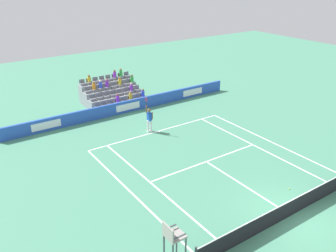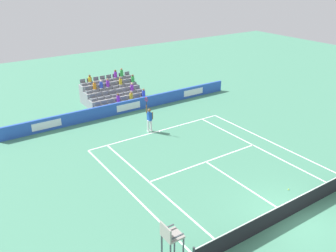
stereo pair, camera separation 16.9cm
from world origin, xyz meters
TOP-DOWN VIEW (x-y plane):
  - ground_plane at (0.00, 0.00)m, footprint 80.00×80.00m
  - line_baseline at (0.00, -11.89)m, footprint 10.97×0.10m
  - line_service at (0.00, -6.40)m, footprint 8.23×0.10m
  - line_centre_service at (0.00, -3.20)m, footprint 0.10×6.40m
  - line_singles_sideline_left at (4.12, -5.95)m, footprint 0.10×11.89m
  - line_singles_sideline_right at (-4.12, -5.95)m, footprint 0.10×11.89m
  - line_doubles_sideline_left at (5.49, -5.95)m, footprint 0.10×11.89m
  - line_doubles_sideline_right at (-5.49, -5.95)m, footprint 0.10×11.89m
  - line_centre_mark at (0.00, -11.79)m, footprint 0.10×0.20m
  - sponsor_barrier at (-0.00, -16.56)m, footprint 20.29×0.22m
  - tennis_net at (0.00, 0.00)m, footprint 11.97×0.10m
  - tennis_player at (0.55, -12.21)m, footprint 0.53×0.36m
  - umpire_chair at (6.76, -0.38)m, footprint 0.70×0.70m
  - stadium_stand at (-0.01, -19.49)m, footprint 4.96×3.80m
  - loose_tennis_ball at (-1.75, -1.51)m, footprint 0.07×0.07m

SIDE VIEW (x-z plane):
  - ground_plane at x=0.00m, z-range 0.00..0.00m
  - line_baseline at x=0.00m, z-range 0.00..0.01m
  - line_service at x=0.00m, z-range 0.00..0.01m
  - line_centre_service at x=0.00m, z-range 0.00..0.01m
  - line_singles_sideline_left at x=4.12m, z-range 0.00..0.01m
  - line_singles_sideline_right at x=-4.12m, z-range 0.00..0.01m
  - line_doubles_sideline_left at x=5.49m, z-range 0.00..0.01m
  - line_doubles_sideline_right at x=-5.49m, z-range 0.00..0.01m
  - line_centre_mark at x=0.00m, z-range 0.00..0.01m
  - loose_tennis_ball at x=-1.75m, z-range 0.00..0.07m
  - tennis_net at x=0.00m, z-range -0.04..1.03m
  - sponsor_barrier at x=0.00m, z-range 0.00..1.00m
  - stadium_stand at x=-0.01m, z-range -0.62..2.01m
  - tennis_player at x=0.55m, z-range -0.43..2.42m
  - umpire_chair at x=6.76m, z-range 0.35..2.69m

